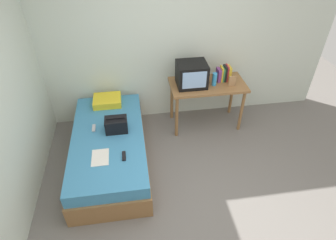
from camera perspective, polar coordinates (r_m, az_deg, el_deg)
The scene contains 13 objects.
ground_plane at distance 3.73m, azimuth 5.07°, elevation -16.42°, with size 8.00×8.00×0.00m, color slate.
wall_back at distance 4.48m, azimuth 0.27°, elevation 15.38°, with size 5.20×0.10×2.60m, color silver.
bed at distance 4.10m, azimuth -11.58°, elevation -5.70°, with size 1.00×2.00×0.49m.
desk at distance 4.50m, azimuth 7.88°, elevation 6.13°, with size 1.16×0.60×0.78m.
tv at distance 4.30m, azimuth 4.76°, elevation 9.10°, with size 0.44×0.39×0.36m.
water_bottle at distance 4.38m, azimuth 9.29°, elevation 8.06°, with size 0.07×0.07×0.20m, color #3399DB.
book_row at distance 4.53m, azimuth 11.15°, elevation 9.09°, with size 0.20×0.16×0.25m.
picture_frame at distance 4.42m, azimuth 12.75°, elevation 7.60°, with size 0.11×0.02×0.16m, color #9E754C.
pillow at distance 4.52m, azimuth -12.08°, elevation 3.83°, with size 0.42×0.35×0.10m, color yellow.
handbag at distance 3.93m, azimuth -10.33°, elevation -0.94°, with size 0.30×0.20×0.22m.
magazine at distance 3.64m, azimuth -13.43°, elevation -7.30°, with size 0.21×0.29×0.01m, color white.
remote_dark at distance 3.59m, azimuth -8.82°, elevation -7.14°, with size 0.04×0.16×0.02m, color black.
remote_silver at distance 4.09m, azimuth -14.65°, elevation -1.57°, with size 0.04×0.14×0.02m, color #B7B7BC.
Camera 1 is at (-0.63, -2.09, 3.03)m, focal length 30.41 mm.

